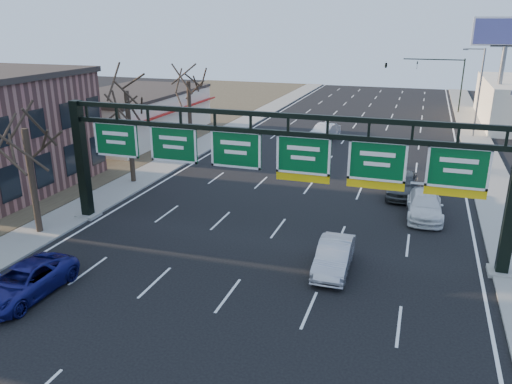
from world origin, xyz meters
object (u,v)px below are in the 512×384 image
(car_silver_sedan, at_px, (334,256))
(car_white_wagon, at_px, (425,205))
(sign_gantry, at_px, (272,161))
(car_blue_suv, at_px, (24,282))

(car_silver_sedan, bearing_deg, car_white_wagon, 63.88)
(sign_gantry, distance_m, car_silver_sedan, 5.87)
(car_blue_suv, relative_size, car_white_wagon, 0.99)
(car_blue_suv, height_order, car_silver_sedan, car_silver_sedan)
(car_blue_suv, bearing_deg, car_white_wagon, 44.49)
(car_silver_sedan, distance_m, car_white_wagon, 9.74)
(car_silver_sedan, relative_size, car_white_wagon, 0.87)
(sign_gantry, distance_m, car_blue_suv, 12.98)
(car_white_wagon, bearing_deg, sign_gantry, -142.47)
(car_silver_sedan, xyz_separation_m, car_white_wagon, (4.07, 8.85, 0.01))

